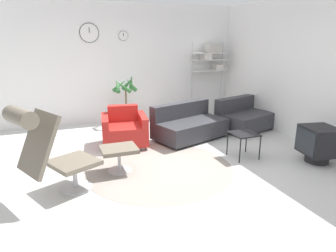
% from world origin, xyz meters
% --- Properties ---
extents(ground_plane, '(12.00, 12.00, 0.00)m').
position_xyz_m(ground_plane, '(0.00, 0.00, 0.00)').
color(ground_plane, silver).
extents(wall_back, '(12.00, 0.09, 2.80)m').
position_xyz_m(wall_back, '(-0.00, 2.84, 1.40)').
color(wall_back, white).
rests_on(wall_back, ground_plane).
extents(wall_right, '(0.06, 12.00, 2.80)m').
position_xyz_m(wall_right, '(2.92, 0.00, 1.40)').
color(wall_right, white).
rests_on(wall_right, ground_plane).
extents(round_rug, '(2.31, 2.31, 0.01)m').
position_xyz_m(round_rug, '(-0.18, -0.37, 0.00)').
color(round_rug, gray).
rests_on(round_rug, ground_plane).
extents(lounge_chair, '(1.11, 0.92, 1.21)m').
position_xyz_m(lounge_chair, '(-1.75, -0.75, 0.71)').
color(lounge_chair, '#BCBCC1').
rests_on(lounge_chair, ground_plane).
extents(ottoman, '(0.53, 0.45, 0.39)m').
position_xyz_m(ottoman, '(-0.79, -0.27, 0.30)').
color(ottoman, '#BCBCC1').
rests_on(ottoman, ground_plane).
extents(armchair_red, '(0.93, 0.91, 0.72)m').
position_xyz_m(armchair_red, '(-0.44, 0.91, 0.28)').
color(armchair_red, silver).
rests_on(armchair_red, ground_plane).
extents(couch_low, '(1.63, 1.22, 0.70)m').
position_xyz_m(couch_low, '(0.87, 0.84, 0.26)').
color(couch_low, black).
rests_on(couch_low, ground_plane).
extents(couch_second, '(1.35, 1.13, 0.70)m').
position_xyz_m(couch_second, '(2.27, 0.97, 0.26)').
color(couch_second, black).
rests_on(couch_second, ground_plane).
extents(side_table, '(0.43, 0.43, 0.43)m').
position_xyz_m(side_table, '(1.31, -0.44, 0.39)').
color(side_table, black).
rests_on(side_table, ground_plane).
extents(crt_television, '(0.59, 0.63, 0.60)m').
position_xyz_m(crt_television, '(2.33, -1.04, 0.33)').
color(crt_television, black).
rests_on(crt_television, ground_plane).
extents(potted_plant, '(0.59, 0.61, 1.21)m').
position_xyz_m(potted_plant, '(-0.08, 2.31, 0.63)').
color(potted_plant, silver).
rests_on(potted_plant, ground_plane).
extents(shelf_unit, '(0.95, 0.28, 1.90)m').
position_xyz_m(shelf_unit, '(2.27, 2.57, 1.49)').
color(shelf_unit, '#BCBCC1').
rests_on(shelf_unit, ground_plane).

